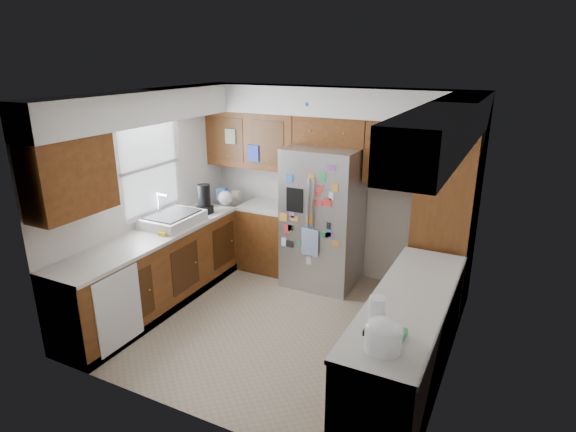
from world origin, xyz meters
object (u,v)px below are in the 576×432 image
at_px(fridge, 323,217).
at_px(rice_cooker, 383,334).
at_px(pantry, 445,223).
at_px(paper_towel, 376,314).

bearing_deg(fridge, rice_cooker, -59.12).
bearing_deg(pantry, paper_towel, -93.03).
distance_m(rice_cooker, paper_towel, 0.25).
xyz_separation_m(pantry, paper_towel, (-0.12, -2.23, -0.02)).
distance_m(pantry, paper_towel, 2.23).
bearing_deg(fridge, paper_towel, -58.84).
height_order(rice_cooker, paper_towel, paper_towel).
xyz_separation_m(pantry, fridge, (-1.50, 0.05, -0.17)).
bearing_deg(rice_cooker, pantry, 89.99).
xyz_separation_m(pantry, rice_cooker, (-0.00, -2.45, -0.04)).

